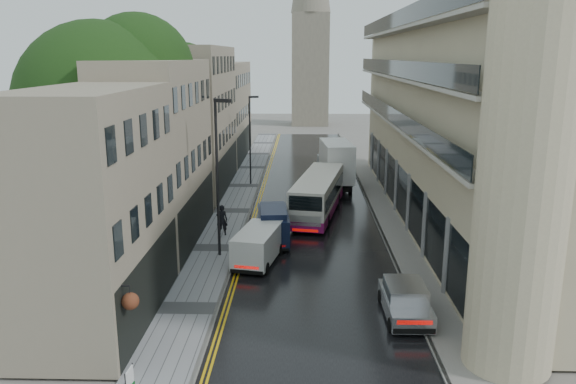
# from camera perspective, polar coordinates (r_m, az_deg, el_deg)

# --- Properties ---
(road) EXTENTS (9.00, 85.00, 0.02)m
(road) POSITION_cam_1_polar(r_m,az_deg,el_deg) (41.77, 2.38, -2.09)
(road) COLOR black
(road) RESTS_ON ground
(left_sidewalk) EXTENTS (2.70, 85.00, 0.12)m
(left_sidewalk) POSITION_cam_1_polar(r_m,az_deg,el_deg) (42.07, -5.62, -1.96)
(left_sidewalk) COLOR gray
(left_sidewalk) RESTS_ON ground
(right_sidewalk) EXTENTS (1.80, 85.00, 0.12)m
(right_sidewalk) POSITION_cam_1_polar(r_m,az_deg,el_deg) (42.19, 9.74, -2.05)
(right_sidewalk) COLOR slate
(right_sidewalk) RESTS_ON ground
(old_shop_row) EXTENTS (4.50, 56.00, 12.00)m
(old_shop_row) POSITION_cam_1_polar(r_m,az_deg,el_deg) (43.91, -10.10, 6.47)
(old_shop_row) COLOR gray
(old_shop_row) RESTS_ON ground
(modern_block) EXTENTS (8.00, 40.00, 14.00)m
(modern_block) POSITION_cam_1_polar(r_m,az_deg,el_deg) (40.45, 17.37, 6.88)
(modern_block) COLOR #BFB18E
(modern_block) RESTS_ON ground
(church_spire) EXTENTS (6.40, 6.40, 40.00)m
(church_spire) POSITION_cam_1_polar(r_m,az_deg,el_deg) (95.08, 2.34, 18.92)
(church_spire) COLOR gray
(church_spire) RESTS_ON ground
(tree_near) EXTENTS (10.56, 10.56, 13.89)m
(tree_near) POSITION_cam_1_polar(r_m,az_deg,el_deg) (35.04, -18.33, 5.75)
(tree_near) COLOR black
(tree_near) RESTS_ON ground
(tree_far) EXTENTS (9.24, 9.24, 12.46)m
(tree_far) POSITION_cam_1_polar(r_m,az_deg,el_deg) (47.40, -12.67, 7.15)
(tree_far) COLOR black
(tree_far) RESTS_ON ground
(cream_bus) EXTENTS (4.28, 10.87, 2.89)m
(cream_bus) POSITION_cam_1_polar(r_m,az_deg,el_deg) (38.26, 0.75, -1.30)
(cream_bus) COLOR silver
(cream_bus) RESTS_ON road
(white_lorry) EXTENTS (3.08, 8.03, 4.11)m
(white_lorry) POSITION_cam_1_polar(r_m,az_deg,el_deg) (47.73, 3.84, 2.45)
(white_lorry) COLOR white
(white_lorry) RESTS_ON road
(silver_hatchback) EXTENTS (1.87, 4.20, 1.57)m
(silver_hatchback) POSITION_cam_1_polar(r_m,az_deg,el_deg) (24.49, 10.50, -12.13)
(silver_hatchback) COLOR #A3A3A8
(silver_hatchback) RESTS_ON road
(white_van) EXTENTS (2.72, 4.71, 2.00)m
(white_van) POSITION_cam_1_polar(r_m,az_deg,el_deg) (30.40, -5.47, -6.28)
(white_van) COLOR silver
(white_van) RESTS_ON road
(navy_van) EXTENTS (2.23, 4.73, 2.34)m
(navy_van) POSITION_cam_1_polar(r_m,az_deg,el_deg) (33.41, -2.88, -4.07)
(navy_van) COLOR black
(navy_van) RESTS_ON road
(pedestrian) EXTENTS (0.73, 0.49, 1.99)m
(pedestrian) POSITION_cam_1_polar(r_m,az_deg,el_deg) (36.26, -6.72, -2.83)
(pedestrian) COLOR black
(pedestrian) RESTS_ON left_sidewalk
(lamp_post_near) EXTENTS (1.02, 0.57, 8.94)m
(lamp_post_near) POSITION_cam_1_polar(r_m,az_deg,el_deg) (31.76, -7.18, 1.26)
(lamp_post_near) COLOR black
(lamp_post_near) RESTS_ON left_sidewalk
(lamp_post_far) EXTENTS (0.89, 0.49, 7.78)m
(lamp_post_far) POSITION_cam_1_polar(r_m,az_deg,el_deg) (49.95, -3.88, 5.20)
(lamp_post_far) COLOR black
(lamp_post_far) RESTS_ON left_sidewalk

